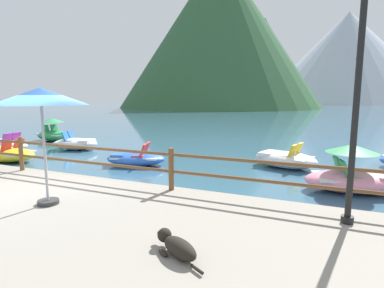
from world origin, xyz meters
name	(u,v)px	position (x,y,z in m)	size (l,w,h in m)	color
ground_plane	(283,115)	(0.00, 40.00, 0.00)	(200.00, 200.00, 0.00)	#38607A
dock_railing	(87,156)	(0.00, 1.55, 0.98)	(23.92, 0.12, 0.95)	brown
lamp_post	(361,50)	(5.90, 1.05, 3.17)	(0.28, 0.28, 4.66)	black
beach_umbrella	(41,98)	(0.60, -0.24, 2.45)	(1.70, 1.70, 2.24)	#B2B2B7
dog_resting	(177,246)	(3.77, -1.02, 0.52)	(0.94, 0.63, 0.26)	black
pedal_boat_0	(6,154)	(-5.80, 3.53, 0.29)	(2.54, 1.53, 0.87)	yellow
pedal_boat_1	(285,159)	(4.23, 6.71, 0.30)	(2.50, 1.90, 0.89)	white
pedal_boat_2	(355,176)	(6.26, 4.48, 0.42)	(2.80, 1.97, 1.26)	pink
pedal_boat_3	(7,145)	(-7.93, 5.12, 0.29)	(2.30, 1.18, 0.87)	white
pedal_boat_5	(54,133)	(-8.62, 8.49, 0.43)	(2.53, 1.62, 1.26)	green
pedal_boat_6	(76,143)	(-5.29, 6.66, 0.29)	(2.35, 1.73, 0.88)	white
pedal_boat_7	(136,158)	(-0.80, 4.90, 0.25)	(2.40, 1.80, 0.82)	blue
cliff_headland	(226,37)	(-16.77, 67.05, 16.15)	(45.68, 45.68, 34.42)	#2D5633
distant_peak	(346,58)	(10.93, 126.79, 16.51)	(63.55, 63.55, 33.03)	#A8B2C1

